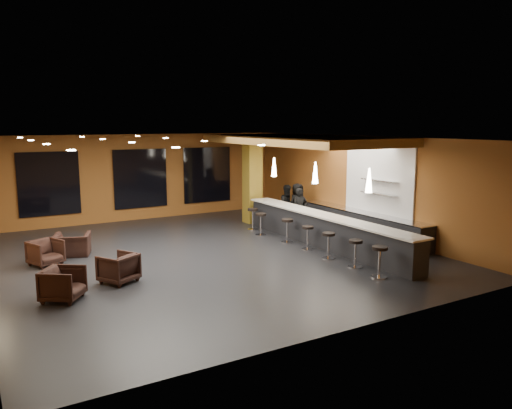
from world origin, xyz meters
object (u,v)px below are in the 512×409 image
staff_b (288,205)px  pendant_1 (315,173)px  armchair_c (46,253)px  bar_stool_6 (253,216)px  column (252,179)px  bar_stool_0 (380,258)px  bar_stool_3 (308,235)px  pendant_0 (369,180)px  armchair_d (72,245)px  bar_stool_2 (328,242)px  armchair_a (63,284)px  bar_stool_4 (287,228)px  bar_stool_5 (261,221)px  prep_counter (360,224)px  bar_counter (324,231)px  pendant_2 (274,167)px  armchair_b (118,268)px  staff_a (300,210)px  bar_stool_1 (355,250)px

staff_b → pendant_1: bearing=-99.1°
armchair_c → bar_stool_6: 7.45m
column → bar_stool_0: column is taller
pendant_1 → bar_stool_3: pendant_1 is taller
pendant_0 → armchair_c: (-8.06, 4.23, -1.99)m
armchair_d → bar_stool_2: bearing=166.9°
armchair_a → bar_stool_4: size_ratio=1.04×
pendant_1 → bar_stool_5: bearing=115.5°
pendant_1 → staff_b: 3.37m
armchair_d → bar_stool_0: bar_stool_0 is taller
column → armchair_d: (-7.22, -1.66, -1.42)m
bar_stool_3 → bar_stool_2: bearing=-94.8°
armchair_d → staff_b: bearing=-157.2°
prep_counter → bar_stool_4: size_ratio=7.51×
armchair_c → armchair_d: (0.84, 0.71, -0.03)m
staff_b → bar_stool_5: size_ratio=2.01×
bar_stool_3 → armchair_c: bearing=162.7°
bar_counter → pendant_1: size_ratio=11.43×
armchair_c → bar_stool_3: size_ratio=1.06×
pendant_2 → bar_stool_6: size_ratio=0.86×
staff_b → armchair_b: bearing=-146.2°
bar_stool_5 → column: bearing=67.2°
staff_b → bar_counter: bearing=-96.7°
staff_b → armchair_a: bearing=-146.4°
pendant_0 → bar_stool_2: 2.15m
pendant_2 → armchair_b: pendant_2 is taller
pendant_1 → pendant_2: bearing=90.0°
pendant_1 → armchair_d: bearing=161.4°
bar_stool_4 → bar_stool_3: bearing=-88.1°
prep_counter → bar_stool_5: 3.49m
prep_counter → bar_stool_2: size_ratio=7.73×
armchair_d → bar_stool_2: size_ratio=1.32×
staff_a → bar_stool_3: staff_a is taller
pendant_2 → staff_a: bearing=-48.6°
bar_stool_0 → bar_stool_2: (0.03, 2.12, -0.03)m
armchair_b → bar_stool_6: (6.01, 3.68, 0.15)m
armchair_b → armchair_c: armchair_b is taller
armchair_c → bar_stool_6: bar_stool_6 is taller
prep_counter → pendant_1: pendant_1 is taller
armchair_a → armchair_b: armchair_a is taller
prep_counter → bar_stool_1: 3.93m
pendant_0 → bar_stool_5: size_ratio=0.88×
bar_stool_0 → prep_counter: bearing=53.9°
bar_counter → bar_stool_2: size_ratio=10.30×
armchair_b → bar_stool_0: bar_stool_0 is taller
bar_stool_0 → bar_stool_2: 2.12m
armchair_c → column: bearing=-7.6°
pendant_1 → bar_stool_6: size_ratio=0.86×
pendant_0 → armchair_b: size_ratio=0.86×
column → staff_b: bearing=-54.7°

